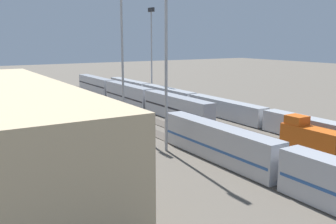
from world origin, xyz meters
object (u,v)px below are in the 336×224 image
at_px(train_on_track_4, 283,166).
at_px(light_mast_1, 122,25).
at_px(train_on_track_0, 221,108).
at_px(light_mast_3, 166,27).
at_px(light_mast_2, 151,40).
at_px(train_on_track_1, 310,137).
at_px(train_on_track_2, 128,94).

bearing_deg(train_on_track_4, light_mast_1, 3.59).
height_order(train_on_track_0, light_mast_3, light_mast_3).
bearing_deg(light_mast_2, train_on_track_0, 176.08).
xyz_separation_m(light_mast_1, light_mast_2, (33.24, -24.87, -2.83)).
height_order(train_on_track_0, light_mast_1, light_mast_1).
bearing_deg(train_on_track_0, train_on_track_1, 169.69).
bearing_deg(light_mast_3, train_on_track_1, -121.97).
xyz_separation_m(train_on_track_1, train_on_track_4, (-7.97, 15.00, 0.44)).
relative_size(light_mast_1, light_mast_3, 1.06).
xyz_separation_m(train_on_track_4, light_mast_1, (38.26, 2.40, 16.98)).
bearing_deg(train_on_track_4, light_mast_3, 10.98).
distance_m(train_on_track_1, train_on_track_4, 16.99).
bearing_deg(train_on_track_1, train_on_track_2, 5.25).
bearing_deg(train_on_track_2, train_on_track_0, -159.60).
bearing_deg(light_mast_3, train_on_track_2, -17.96).
bearing_deg(train_on_track_2, light_mast_3, 162.04).
xyz_separation_m(train_on_track_2, light_mast_2, (9.15, -12.47, 14.14)).
distance_m(light_mast_1, light_mast_3, 18.62).
bearing_deg(train_on_track_4, train_on_track_1, -62.02).
relative_size(train_on_track_2, light_mast_1, 2.28).
relative_size(train_on_track_0, light_mast_3, 3.87).
xyz_separation_m(train_on_track_0, light_mast_1, (2.80, 22.40, 17.50)).
distance_m(train_on_track_2, light_mast_1, 31.97).
xyz_separation_m(train_on_track_0, train_on_track_4, (-35.46, 20.00, 0.52)).
height_order(light_mast_1, light_mast_3, light_mast_1).
relative_size(train_on_track_4, light_mast_1, 1.51).
bearing_deg(train_on_track_2, train_on_track_1, -174.75).
bearing_deg(light_mast_2, train_on_track_4, 162.56).
bearing_deg(train_on_track_1, light_mast_3, 58.03).
bearing_deg(train_on_track_1, train_on_track_0, -10.31).
xyz_separation_m(train_on_track_2, train_on_track_1, (-54.39, -5.00, -0.45)).
xyz_separation_m(train_on_track_1, light_mast_1, (30.29, 17.40, 17.42)).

